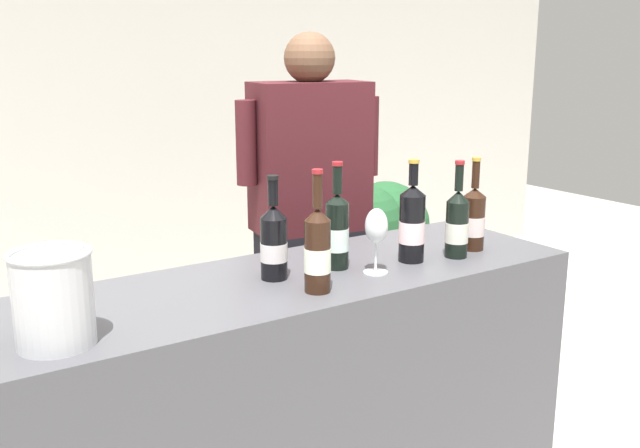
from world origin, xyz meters
TOP-DOWN VIEW (x-y plane):
  - wall_back at (0.00, 2.60)m, footprint 8.00×0.10m
  - counter at (0.00, 0.00)m, footprint 1.84×0.56m
  - wine_bottle_0 at (0.56, -0.11)m, footprint 0.08×0.08m
  - wine_bottle_1 at (-0.06, 0.01)m, footprint 0.08×0.08m
  - wine_bottle_2 at (0.40, -0.07)m, footprint 0.08×0.08m
  - wine_bottle_3 at (0.16, 0.00)m, footprint 0.07×0.07m
  - wine_bottle_4 at (0.67, -0.08)m, footprint 0.08×0.08m
  - wine_bottle_5 at (-0.01, -0.16)m, footprint 0.08×0.08m
  - wine_glass at (0.23, -0.11)m, footprint 0.08×0.08m
  - ice_bucket at (-0.72, -0.14)m, footprint 0.19×0.19m
  - person_server at (0.48, 0.65)m, footprint 0.61×0.30m
  - potted_shrub at (1.14, 1.08)m, footprint 0.62×0.52m

SIDE VIEW (x-z plane):
  - counter at x=0.00m, z-range 0.00..0.99m
  - potted_shrub at x=1.14m, z-range 0.23..1.23m
  - person_server at x=0.48m, z-range -0.02..1.70m
  - wine_bottle_4 at x=0.67m, z-range 0.94..1.26m
  - wine_bottle_0 at x=0.56m, z-range 0.94..1.26m
  - wine_bottle_1 at x=-0.06m, z-range 0.95..1.26m
  - ice_bucket at x=-0.72m, z-range 0.99..1.22m
  - wine_bottle_3 at x=0.16m, z-range 0.94..1.28m
  - wine_bottle_5 at x=-0.01m, z-range 0.94..1.29m
  - wine_bottle_2 at x=0.40m, z-range 0.95..1.28m
  - wine_glass at x=0.23m, z-range 1.03..1.23m
  - wall_back at x=0.00m, z-range 0.00..2.80m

